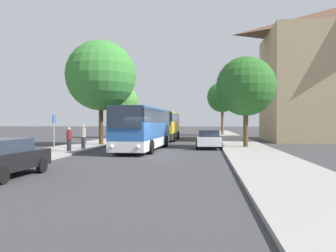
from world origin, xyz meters
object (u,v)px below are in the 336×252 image
object	(u,v)px
pedestrian_waiting_near	(83,136)
tree_left_far	(122,101)
parked_car_left_curb	(2,158)
tree_right_mid	(222,97)
parked_car_right_near	(209,139)
tree_left_near	(101,76)
bus_middle	(165,126)
bus_stop_sign	(54,128)
bus_front	(144,128)
pedestrian_waiting_far	(69,139)
tree_right_near	(246,86)

from	to	relation	value
pedestrian_waiting_near	tree_left_far	size ratio (longest dim) A/B	0.26
pedestrian_waiting_near	parked_car_left_curb	bearing A→B (deg)	145.05
pedestrian_waiting_near	tree_right_mid	world-z (taller)	tree_right_mid
parked_car_left_curb	parked_car_right_near	world-z (taller)	parked_car_right_near
tree_left_near	pedestrian_waiting_near	bearing A→B (deg)	-87.71
bus_middle	bus_stop_sign	size ratio (longest dim) A/B	4.39
bus_front	pedestrian_waiting_near	bearing A→B (deg)	-166.70
pedestrian_waiting_near	pedestrian_waiting_far	bearing A→B (deg)	135.31
pedestrian_waiting_near	tree_left_far	world-z (taller)	tree_left_far
bus_front	bus_stop_sign	size ratio (longest dim) A/B	4.23
bus_stop_sign	tree_right_near	bearing A→B (deg)	23.01
bus_middle	pedestrian_waiting_near	size ratio (longest dim) A/B	6.19
bus_stop_sign	parked_car_left_curb	bearing A→B (deg)	-74.91
bus_front	tree_left_near	world-z (taller)	tree_left_near
tree_left_far	tree_right_near	xyz separation A→B (m)	(14.93, -16.65, 0.07)
parked_car_left_curb	pedestrian_waiting_near	world-z (taller)	pedestrian_waiting_near
parked_car_left_curb	tree_left_near	xyz separation A→B (m)	(-1.67, 17.16, 5.66)
bus_middle	parked_car_right_near	world-z (taller)	bus_middle
bus_stop_sign	bus_middle	bearing A→B (deg)	72.15
pedestrian_waiting_far	tree_right_near	world-z (taller)	tree_right_near
parked_car_left_curb	pedestrian_waiting_near	bearing A→B (deg)	98.74
pedestrian_waiting_near	parked_car_right_near	bearing A→B (deg)	-114.81
pedestrian_waiting_far	tree_left_far	size ratio (longest dim) A/B	0.23
pedestrian_waiting_near	tree_left_far	distance (m)	20.57
parked_car_left_curb	bus_front	bearing A→B (deg)	78.69
parked_car_right_near	bus_stop_sign	distance (m)	12.12
tree_left_far	tree_right_near	bearing A→B (deg)	-48.11
tree_left_near	parked_car_right_near	bearing A→B (deg)	-11.05
pedestrian_waiting_far	bus_front	bearing A→B (deg)	-69.28
tree_left_near	tree_right_near	size ratio (longest dim) A/B	1.28
tree_left_far	tree_right_mid	bearing A→B (deg)	36.15
bus_stop_sign	tree_left_near	world-z (taller)	tree_left_near
parked_car_left_curb	tree_left_near	world-z (taller)	tree_left_near
bus_front	tree_right_near	xyz separation A→B (m)	(8.09, 2.48, 3.40)
parked_car_right_near	tree_left_far	distance (m)	21.27
bus_front	bus_stop_sign	world-z (taller)	bus_front
pedestrian_waiting_far	tree_left_far	world-z (taller)	tree_left_far
bus_middle	pedestrian_waiting_near	world-z (taller)	bus_middle
tree_left_far	bus_middle	bearing A→B (deg)	-36.16
pedestrian_waiting_near	pedestrian_waiting_far	world-z (taller)	pedestrian_waiting_near
bus_stop_sign	tree_right_near	xyz separation A→B (m)	(13.85, 5.88, 3.38)
parked_car_left_curb	tree_left_far	xyz separation A→B (m)	(-3.73, 32.35, 4.28)
parked_car_left_curb	bus_stop_sign	distance (m)	10.22
bus_stop_sign	bus_front	bearing A→B (deg)	30.56
bus_front	tree_right_near	distance (m)	9.12
bus_middle	tree_left_far	world-z (taller)	tree_left_far
bus_front	parked_car_left_curb	world-z (taller)	bus_front
bus_front	pedestrian_waiting_far	xyz separation A→B (m)	(-4.70, -3.29, -0.75)
parked_car_right_near	bus_stop_sign	world-z (taller)	bus_stop_sign
tree_left_far	pedestrian_waiting_near	bearing A→B (deg)	-83.58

